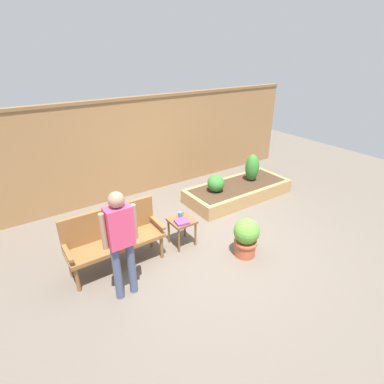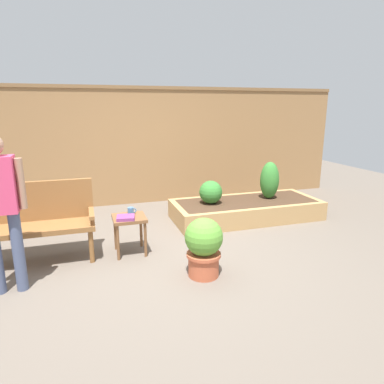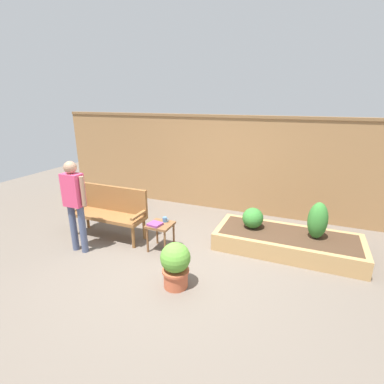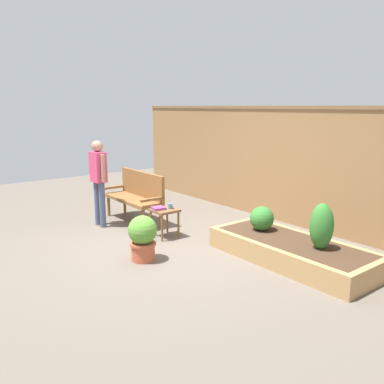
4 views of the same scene
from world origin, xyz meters
TOP-DOWN VIEW (x-y plane):
  - ground_plane at (0.00, 0.00)m, footprint 14.00×14.00m
  - fence_back at (0.00, 2.60)m, footprint 8.40×0.14m
  - garden_bench at (-1.50, 0.44)m, footprint 1.44×0.48m
  - side_table at (-0.37, 0.30)m, footprint 0.40×0.40m
  - cup_on_table at (-0.33, 0.40)m, footprint 0.11×0.08m
  - book_on_table at (-0.42, 0.21)m, footprint 0.24×0.23m
  - potted_boxwood at (0.31, -0.54)m, footprint 0.41×0.41m
  - raised_planter_bed at (1.63, 1.10)m, footprint 2.40×1.00m
  - shrub_near_bench at (1.02, 1.14)m, footprint 0.37×0.37m
  - shrub_far_corner at (2.06, 1.14)m, footprint 0.31×0.31m
  - person_by_bench at (-1.63, -0.27)m, footprint 0.47×0.20m

SIDE VIEW (x-z plane):
  - ground_plane at x=0.00m, z-range 0.00..0.00m
  - raised_planter_bed at x=1.63m, z-range 0.00..0.30m
  - potted_boxwood at x=0.31m, z-range 0.03..0.68m
  - side_table at x=-0.37m, z-range 0.16..0.64m
  - shrub_near_bench at x=1.02m, z-range 0.30..0.67m
  - book_on_table at x=-0.42m, z-range 0.48..0.52m
  - cup_on_table at x=-0.33m, z-range 0.48..0.57m
  - garden_bench at x=-1.50m, z-range 0.07..1.01m
  - shrub_far_corner at x=2.06m, z-range 0.30..0.92m
  - person_by_bench at x=-1.63m, z-range 0.15..1.71m
  - fence_back at x=0.00m, z-range 0.01..2.17m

